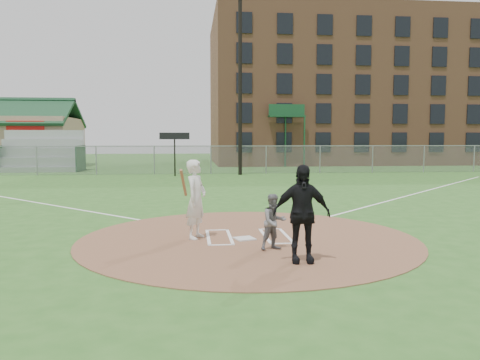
{
  "coord_description": "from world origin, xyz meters",
  "views": [
    {
      "loc": [
        -1.41,
        -11.46,
        2.48
      ],
      "look_at": [
        0.0,
        2.0,
        1.3
      ],
      "focal_mm": 35.0,
      "sensor_mm": 36.0,
      "label": 1
    }
  ],
  "objects": [
    {
      "name": "catcher",
      "position": [
        0.42,
        -1.31,
        0.65
      ],
      "size": [
        0.74,
        0.66,
        1.25
      ],
      "primitive_type": "imported",
      "rotation": [
        0.0,
        0.0,
        0.37
      ],
      "color": "slate",
      "rests_on": "dirt_circle"
    },
    {
      "name": "umpire",
      "position": [
        0.77,
        -2.4,
        1.0
      ],
      "size": [
        1.18,
        0.55,
        1.97
      ],
      "primitive_type": "imported",
      "rotation": [
        0.0,
        0.0,
        -0.06
      ],
      "color": "black",
      "rests_on": "dirt_circle"
    },
    {
      "name": "brick_warehouse",
      "position": [
        16.0,
        37.96,
        7.5
      ],
      "size": [
        30.0,
        17.17,
        15.0
      ],
      "color": "#935B3F",
      "rests_on": "ground"
    },
    {
      "name": "scoreboard_sign",
      "position": [
        -2.5,
        20.2,
        2.39
      ],
      "size": [
        2.0,
        0.1,
        2.93
      ],
      "color": "black",
      "rests_on": "ground"
    },
    {
      "name": "foul_line_first",
      "position": [
        9.0,
        9.0,
        0.01
      ],
      "size": [
        17.04,
        17.04,
        0.01
      ],
      "primitive_type": "cube",
      "rotation": [
        0.0,
        0.0,
        -0.79
      ],
      "color": "white",
      "rests_on": "ground"
    },
    {
      "name": "foul_line_third",
      "position": [
        -9.0,
        9.0,
        0.01
      ],
      "size": [
        17.04,
        17.04,
        0.01
      ],
      "primitive_type": "cube",
      "rotation": [
        0.0,
        0.0,
        0.79
      ],
      "color": "white",
      "rests_on": "ground"
    },
    {
      "name": "clubhouse",
      "position": [
        -18.0,
        32.99,
        2.39
      ],
      "size": [
        12.2,
        8.71,
        6.23
      ],
      "color": "tan",
      "rests_on": "ground"
    },
    {
      "name": "home_plate",
      "position": [
        -0.11,
        -0.16,
        0.04
      ],
      "size": [
        0.57,
        0.57,
        0.03
      ],
      "primitive_type": "cube",
      "rotation": [
        0.0,
        0.0,
        0.29
      ],
      "color": "silver",
      "rests_on": "dirt_circle"
    },
    {
      "name": "batter_at_plate",
      "position": [
        -1.3,
        0.08,
        1.0
      ],
      "size": [
        0.76,
        1.13,
        1.96
      ],
      "color": "white",
      "rests_on": "dirt_circle"
    },
    {
      "name": "bleachers",
      "position": [
        -13.0,
        26.2,
        1.59
      ],
      "size": [
        6.08,
        3.2,
        3.2
      ],
      "color": "#B7BABF",
      "rests_on": "ground"
    },
    {
      "name": "ground",
      "position": [
        0.0,
        0.0,
        0.0
      ],
      "size": [
        140.0,
        140.0,
        0.0
      ],
      "primitive_type": "plane",
      "color": "#2E6121",
      "rests_on": "ground"
    },
    {
      "name": "outfield_fence",
      "position": [
        0.0,
        22.0,
        1.02
      ],
      "size": [
        56.08,
        0.08,
        2.03
      ],
      "color": "slate",
      "rests_on": "ground"
    },
    {
      "name": "batters_boxes",
      "position": [
        0.0,
        0.15,
        0.03
      ],
      "size": [
        2.08,
        1.88,
        0.01
      ],
      "color": "white",
      "rests_on": "dirt_circle"
    },
    {
      "name": "dirt_circle",
      "position": [
        0.0,
        0.0,
        0.01
      ],
      "size": [
        8.4,
        8.4,
        0.02
      ],
      "primitive_type": "cylinder",
      "color": "brown",
      "rests_on": "ground"
    },
    {
      "name": "light_pole",
      "position": [
        2.0,
        21.0,
        6.61
      ],
      "size": [
        1.2,
        0.3,
        12.22
      ],
      "color": "black",
      "rests_on": "ground"
    }
  ]
}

